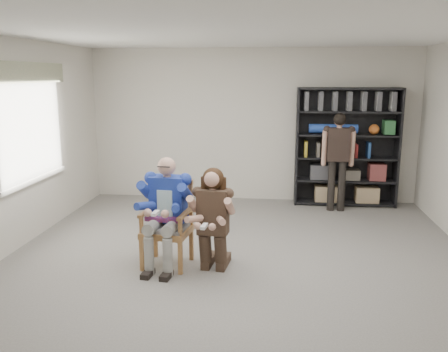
% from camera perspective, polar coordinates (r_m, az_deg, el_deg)
% --- Properties ---
extents(room_shell, '(6.00, 7.00, 2.80)m').
position_cam_1_polar(room_shell, '(5.36, 1.41, 2.28)').
color(room_shell, silver).
rests_on(room_shell, ground).
extents(floor, '(6.00, 7.00, 0.01)m').
position_cam_1_polar(floor, '(5.77, 1.34, -11.56)').
color(floor, slate).
rests_on(floor, ground).
extents(window_left, '(0.16, 2.00, 1.75)m').
position_cam_1_polar(window_left, '(7.16, -22.16, 5.72)').
color(window_left, white).
rests_on(window_left, room_shell).
extents(armchair, '(0.67, 0.65, 1.05)m').
position_cam_1_polar(armchair, '(5.85, -6.91, -5.82)').
color(armchair, '#A16C3A').
rests_on(armchair, floor).
extents(seated_man, '(0.67, 0.88, 1.36)m').
position_cam_1_polar(seated_man, '(5.80, -6.95, -4.34)').
color(seated_man, navy).
rests_on(seated_man, floor).
extents(kneeling_woman, '(0.61, 0.89, 1.25)m').
position_cam_1_polar(kneeling_woman, '(5.60, -1.41, -5.47)').
color(kneeling_woman, '#3C2920').
rests_on(kneeling_woman, floor).
extents(bookshelf, '(1.80, 0.38, 2.10)m').
position_cam_1_polar(bookshelf, '(8.73, 14.52, 3.36)').
color(bookshelf, black).
rests_on(bookshelf, floor).
extents(standing_man, '(0.53, 0.30, 1.69)m').
position_cam_1_polar(standing_man, '(8.32, 13.51, 1.58)').
color(standing_man, black).
rests_on(standing_man, floor).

